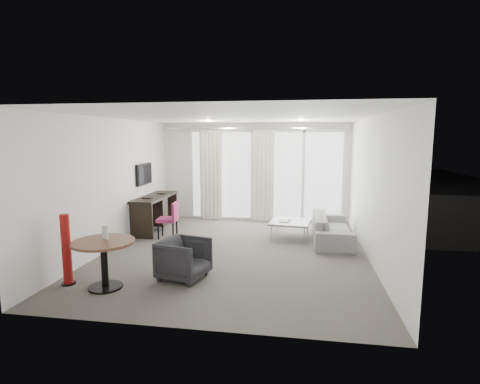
# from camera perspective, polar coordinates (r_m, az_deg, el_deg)

# --- Properties ---
(floor) EXTENTS (5.00, 6.00, 0.00)m
(floor) POSITION_cam_1_polar(r_m,az_deg,el_deg) (7.40, -0.75, -9.14)
(floor) COLOR #534F48
(floor) RESTS_ON ground
(ceiling) EXTENTS (5.00, 6.00, 0.00)m
(ceiling) POSITION_cam_1_polar(r_m,az_deg,el_deg) (7.06, -0.79, 11.41)
(ceiling) COLOR white
(ceiling) RESTS_ON ground
(wall_left) EXTENTS (0.00, 6.00, 2.60)m
(wall_left) POSITION_cam_1_polar(r_m,az_deg,el_deg) (7.94, -18.85, 1.22)
(wall_left) COLOR silver
(wall_left) RESTS_ON ground
(wall_right) EXTENTS (0.00, 6.00, 2.60)m
(wall_right) POSITION_cam_1_polar(r_m,az_deg,el_deg) (7.13, 19.44, 0.42)
(wall_right) COLOR silver
(wall_right) RESTS_ON ground
(wall_front) EXTENTS (5.00, 0.00, 2.60)m
(wall_front) POSITION_cam_1_polar(r_m,az_deg,el_deg) (4.24, -7.82, -4.36)
(wall_front) COLOR silver
(wall_front) RESTS_ON ground
(window_panel) EXTENTS (4.00, 0.02, 2.38)m
(window_panel) POSITION_cam_1_polar(r_m,az_deg,el_deg) (10.03, 3.87, 2.49)
(window_panel) COLOR white
(window_panel) RESTS_ON ground
(window_frame) EXTENTS (4.10, 0.06, 2.44)m
(window_frame) POSITION_cam_1_polar(r_m,az_deg,el_deg) (10.01, 3.87, 2.48)
(window_frame) COLOR white
(window_frame) RESTS_ON ground
(curtain_left) EXTENTS (0.60, 0.20, 2.38)m
(curtain_left) POSITION_cam_1_polar(r_m,az_deg,el_deg) (10.10, -4.44, 2.53)
(curtain_left) COLOR silver
(curtain_left) RESTS_ON ground
(curtain_right) EXTENTS (0.60, 0.20, 2.38)m
(curtain_right) POSITION_cam_1_polar(r_m,az_deg,el_deg) (9.87, 3.49, 2.40)
(curtain_right) COLOR silver
(curtain_right) RESTS_ON ground
(curtain_track) EXTENTS (4.80, 0.04, 0.04)m
(curtain_track) POSITION_cam_1_polar(r_m,az_deg,el_deg) (9.85, 2.09, 9.68)
(curtain_track) COLOR #B2B2B7
(curtain_track) RESTS_ON ceiling
(downlight_a) EXTENTS (0.12, 0.12, 0.02)m
(downlight_a) POSITION_cam_1_polar(r_m,az_deg,el_deg) (8.81, -4.83, 10.72)
(downlight_a) COLOR #FFE0B2
(downlight_a) RESTS_ON ceiling
(downlight_b) EXTENTS (0.12, 0.12, 0.02)m
(downlight_b) POSITION_cam_1_polar(r_m,az_deg,el_deg) (8.56, 9.20, 10.71)
(downlight_b) COLOR #FFE0B2
(downlight_b) RESTS_ON ceiling
(desk) EXTENTS (0.55, 1.76, 0.82)m
(desk) POSITION_cam_1_polar(r_m,az_deg,el_deg) (9.25, -12.76, -3.13)
(desk) COLOR black
(desk) RESTS_ON floor
(tv) EXTENTS (0.05, 0.80, 0.50)m
(tv) POSITION_cam_1_polar(r_m,az_deg,el_deg) (9.21, -14.40, 2.66)
(tv) COLOR black
(tv) RESTS_ON wall_left
(desk_chair) EXTENTS (0.47, 0.45, 0.81)m
(desk_chair) POSITION_cam_1_polar(r_m,az_deg,el_deg) (8.47, -11.00, -4.21)
(desk_chair) COLOR #8F2654
(desk_chair) RESTS_ON floor
(round_table) EXTENTS (1.16, 1.16, 0.72)m
(round_table) POSITION_cam_1_polar(r_m,az_deg,el_deg) (5.97, -19.96, -10.35)
(round_table) COLOR #542F1F
(round_table) RESTS_ON floor
(menu_card) EXTENTS (0.11, 0.05, 0.20)m
(menu_card) POSITION_cam_1_polar(r_m,az_deg,el_deg) (5.96, -19.80, -6.78)
(menu_card) COLOR white
(menu_card) RESTS_ON round_table
(red_lamp) EXTENTS (0.24, 0.24, 1.09)m
(red_lamp) POSITION_cam_1_polar(r_m,az_deg,el_deg) (6.29, -24.93, -7.97)
(red_lamp) COLOR maroon
(red_lamp) RESTS_ON floor
(tub_armchair) EXTENTS (0.85, 0.83, 0.64)m
(tub_armchair) POSITION_cam_1_polar(r_m,az_deg,el_deg) (6.07, -8.55, -10.04)
(tub_armchair) COLOR #252528
(tub_armchair) RESTS_ON floor
(coffee_table) EXTENTS (0.94, 0.94, 0.38)m
(coffee_table) POSITION_cam_1_polar(r_m,az_deg,el_deg) (8.42, 7.62, -5.69)
(coffee_table) COLOR gray
(coffee_table) RESTS_ON floor
(remote) EXTENTS (0.07, 0.18, 0.02)m
(remote) POSITION_cam_1_polar(r_m,az_deg,el_deg) (8.42, 7.51, -4.50)
(remote) COLOR black
(remote) RESTS_ON coffee_table
(magazine) EXTENTS (0.21, 0.26, 0.01)m
(magazine) POSITION_cam_1_polar(r_m,az_deg,el_deg) (8.33, 6.77, -4.63)
(magazine) COLOR gray
(magazine) RESTS_ON coffee_table
(sofa) EXTENTS (0.77, 1.98, 0.58)m
(sofa) POSITION_cam_1_polar(r_m,az_deg,el_deg) (8.33, 13.82, -5.33)
(sofa) COLOR gray
(sofa) RESTS_ON floor
(terrace_slab) EXTENTS (5.60, 3.00, 0.12)m
(terrace_slab) POSITION_cam_1_polar(r_m,az_deg,el_deg) (11.71, 4.50, -2.89)
(terrace_slab) COLOR #4D4D50
(terrace_slab) RESTS_ON ground
(rattan_chair_a) EXTENTS (0.55, 0.55, 0.77)m
(rattan_chair_a) POSITION_cam_1_polar(r_m,az_deg,el_deg) (11.12, 6.60, -1.21)
(rattan_chair_a) COLOR brown
(rattan_chair_a) RESTS_ON terrace_slab
(rattan_chair_b) EXTENTS (0.57, 0.57, 0.74)m
(rattan_chair_b) POSITION_cam_1_polar(r_m,az_deg,el_deg) (11.93, 10.50, -0.69)
(rattan_chair_b) COLOR brown
(rattan_chair_b) RESTS_ON terrace_slab
(rattan_table) EXTENTS (0.67, 0.67, 0.54)m
(rattan_table) POSITION_cam_1_polar(r_m,az_deg,el_deg) (11.69, 9.77, -1.38)
(rattan_table) COLOR brown
(rattan_table) RESTS_ON terrace_slab
(balustrade) EXTENTS (5.50, 0.06, 1.05)m
(balustrade) POSITION_cam_1_polar(r_m,az_deg,el_deg) (13.05, 5.06, 0.76)
(balustrade) COLOR #B2B2B7
(balustrade) RESTS_ON terrace_slab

